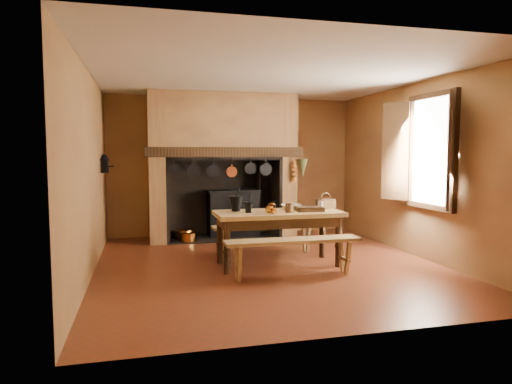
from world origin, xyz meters
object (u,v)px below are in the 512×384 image
work_table (278,220)px  mixing_bowl (291,207)px  bench_front (293,249)px  iron_range (234,212)px  wicker_basket (326,203)px  coffee_grinder (272,208)px

work_table → mixing_bowl: size_ratio=5.84×
bench_front → mixing_bowl: (0.26, 0.86, 0.46)m
iron_range → work_table: bearing=-85.8°
iron_range → work_table: (0.18, -2.50, 0.20)m
wicker_basket → bench_front: bearing=-151.4°
work_table → bench_front: (0.00, -0.69, -0.29)m
iron_range → wicker_basket: iron_range is taller
mixing_bowl → coffee_grinder: bearing=-149.1°
bench_front → coffee_grinder: (-0.11, 0.64, 0.48)m
bench_front → work_table: bearing=90.0°
iron_range → coffee_grinder: 2.58m
coffee_grinder → wicker_basket: bearing=33.1°
coffee_grinder → iron_range: bearing=110.8°
iron_range → coffee_grinder: (0.07, -2.55, 0.39)m
iron_range → bench_front: bearing=-86.7°
bench_front → wicker_basket: size_ratio=6.12×
work_table → wicker_basket: wicker_basket is taller
work_table → wicker_basket: bearing=12.6°
mixing_bowl → bench_front: bearing=-106.8°
iron_range → wicker_basket: (1.01, -2.31, 0.41)m
iron_range → bench_front: 3.19m
work_table → coffee_grinder: size_ratio=10.94×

